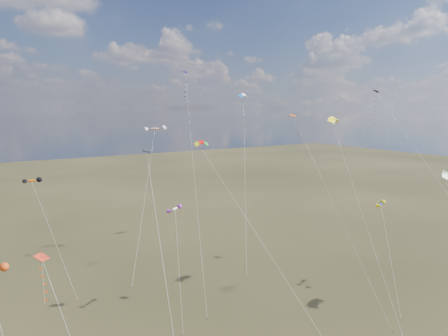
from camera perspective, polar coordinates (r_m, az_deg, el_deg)
diamond_black_high at (r=73.32m, az=21.61°, el=6.54°), size 2.28×25.91×30.36m
diamond_navy_tall at (r=68.80m, az=-5.37°, el=9.76°), size 8.19×21.26×33.60m
diamond_black_mid at (r=38.06m, az=-9.52°, el=-7.79°), size 2.41×13.19×23.13m
diamond_red_low at (r=42.39m, az=-24.14°, el=-14.98°), size 3.74×11.50×13.73m
diamond_orange_center at (r=53.43m, az=13.68°, el=-1.13°), size 6.11×13.48×26.43m
parafoil_yellow at (r=62.33m, az=15.45°, el=6.79°), size 6.50×18.14×26.49m
parafoil_blue_white at (r=84.00m, az=2.82°, el=10.30°), size 13.41×19.53×30.66m
parafoil_striped at (r=60.44m, az=29.26°, el=-0.65°), size 9.54×12.08×19.56m
parafoil_tricolor at (r=51.61m, az=-3.08°, el=3.45°), size 9.38×15.54×23.39m
novelty_orange_black at (r=67.72m, az=-25.73°, el=-1.72°), size 5.03×10.73×16.77m
novelty_white_purple at (r=54.28m, az=-6.99°, el=-5.86°), size 3.91×8.28×14.25m
novelty_redwhite_stripe at (r=76.80m, az=-9.87°, el=5.48°), size 12.33×15.82×23.96m
novelty_blue_yellow at (r=65.21m, az=21.56°, el=-4.88°), size 7.63×9.52×13.31m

